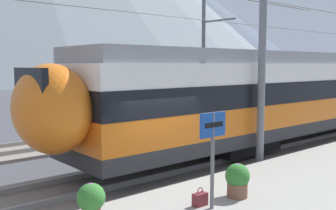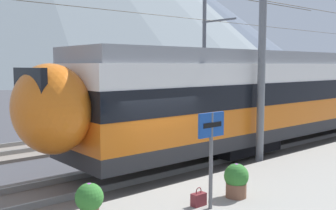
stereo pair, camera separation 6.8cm
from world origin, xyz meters
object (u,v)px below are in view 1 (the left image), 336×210
object	(u,v)px
catenary_mast_far_side	(205,51)
potted_plant_by_shelter	(91,199)
platform_sign	(213,138)
handbag_near_sign	(200,199)
potted_plant_platform_edge	(237,179)
catenary_mast_mid	(260,38)

from	to	relation	value
catenary_mast_far_side	potted_plant_by_shelter	distance (m)	18.11
platform_sign	handbag_near_sign	bearing A→B (deg)	105.92
handbag_near_sign	potted_plant_platform_edge	xyz separation A→B (m)	(1.03, -0.16, 0.28)
catenary_mast_mid	catenary_mast_far_side	size ratio (longest dim) A/B	1.00
platform_sign	potted_plant_by_shelter	size ratio (longest dim) A/B	2.72
potted_plant_platform_edge	catenary_mast_far_side	bearing A→B (deg)	46.71
platform_sign	potted_plant_platform_edge	bearing A→B (deg)	6.72
catenary_mast_mid	handbag_near_sign	distance (m)	6.16
handbag_near_sign	potted_plant_platform_edge	distance (m)	1.08
catenary_mast_far_side	potted_plant_platform_edge	bearing A→B (deg)	-133.29
platform_sign	potted_plant_by_shelter	world-z (taller)	platform_sign
catenary_mast_mid	potted_plant_by_shelter	size ratio (longest dim) A/B	55.29
platform_sign	catenary_mast_mid	bearing A→B (deg)	26.14
handbag_near_sign	platform_sign	bearing A→B (deg)	-74.08
catenary_mast_mid	catenary_mast_far_side	distance (m)	12.14
catenary_mast_far_side	handbag_near_sign	world-z (taller)	catenary_mast_far_side
catenary_mast_mid	handbag_near_sign	size ratio (longest dim) A/B	101.93
handbag_near_sign	potted_plant_by_shelter	distance (m)	2.31
catenary_mast_far_side	handbag_near_sign	distance (m)	17.04
catenary_mast_mid	potted_plant_platform_edge	world-z (taller)	catenary_mast_mid
platform_sign	handbag_near_sign	size ratio (longest dim) A/B	5.02
platform_sign	potted_plant_platform_edge	distance (m)	1.43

